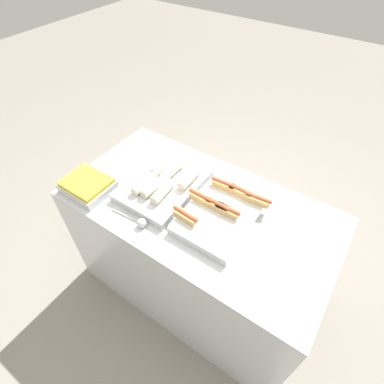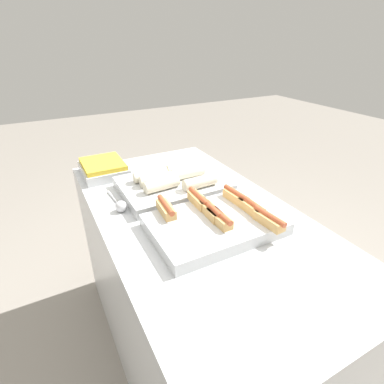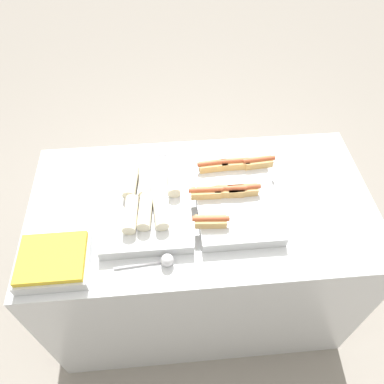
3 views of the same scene
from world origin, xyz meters
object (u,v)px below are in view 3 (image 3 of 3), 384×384
at_px(serving_spoon_near, 164,261).
at_px(serving_spoon_far, 159,156).
at_px(tray_hotdogs, 234,195).
at_px(tray_wraps, 147,202).
at_px(tray_side_front, 54,261).

xyz_separation_m(serving_spoon_near, serving_spoon_far, (0.00, 0.56, -0.00)).
height_order(tray_hotdogs, tray_wraps, tray_wraps).
bearing_deg(tray_wraps, tray_side_front, -144.02).
relative_size(serving_spoon_near, serving_spoon_far, 0.98).
xyz_separation_m(tray_hotdogs, serving_spoon_near, (-0.31, -0.29, -0.01)).
relative_size(tray_hotdogs, serving_spoon_far, 2.12).
distance_m(tray_side_front, serving_spoon_near, 0.41).
relative_size(tray_wraps, serving_spoon_near, 2.16).
bearing_deg(tray_side_front, tray_hotdogs, 19.97).
bearing_deg(serving_spoon_near, tray_hotdogs, 42.63).
height_order(tray_side_front, serving_spoon_far, tray_side_front).
bearing_deg(tray_side_front, serving_spoon_near, -3.64).
bearing_deg(serving_spoon_far, serving_spoon_near, -90.13).
distance_m(tray_hotdogs, tray_side_front, 0.77).
xyz_separation_m(tray_wraps, serving_spoon_near, (0.06, -0.28, -0.02)).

